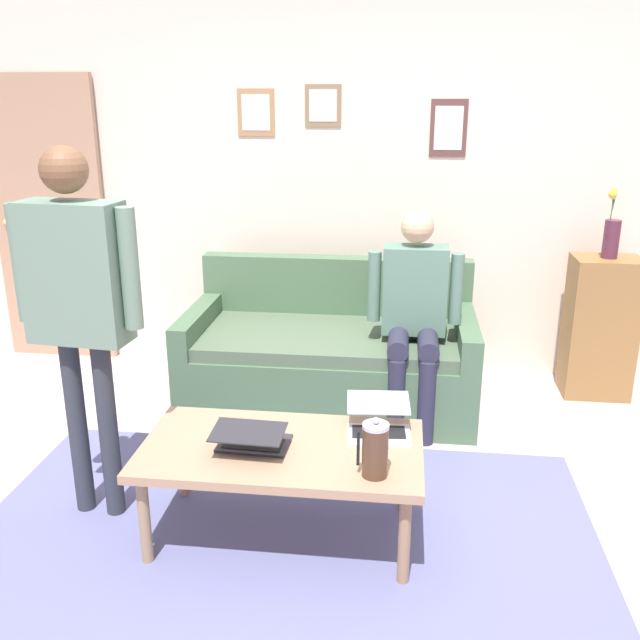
% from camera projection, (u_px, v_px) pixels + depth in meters
% --- Properties ---
extents(ground_plane, '(7.68, 7.68, 0.00)m').
position_uv_depth(ground_plane, '(312.00, 540.00, 3.13)').
color(ground_plane, '#BEA4A3').
extents(area_rug, '(2.84, 1.95, 0.01)m').
position_uv_depth(area_rug, '(279.00, 546.00, 3.08)').
color(area_rug, slate).
rests_on(area_rug, ground_plane).
extents(back_wall, '(7.04, 0.11, 2.70)m').
position_uv_depth(back_wall, '(354.00, 179.00, 4.79)').
color(back_wall, beige).
rests_on(back_wall, ground_plane).
extents(interior_door, '(0.82, 0.09, 2.05)m').
position_uv_depth(interior_door, '(50.00, 222.00, 5.06)').
color(interior_door, tan).
rests_on(interior_door, ground_plane).
extents(couch, '(1.79, 0.93, 0.88)m').
position_uv_depth(couch, '(330.00, 357.00, 4.46)').
color(couch, '#486749').
rests_on(couch, ground_plane).
extents(coffee_table, '(1.23, 0.66, 0.45)m').
position_uv_depth(coffee_table, '(282.00, 455.00, 3.05)').
color(coffee_table, '#A27F5F').
rests_on(coffee_table, ground_plane).
extents(laptop_left, '(0.32, 0.30, 0.12)m').
position_uv_depth(laptop_left, '(252.00, 439.00, 3.00)').
color(laptop_left, '#28282D').
rests_on(laptop_left, coffee_table).
extents(laptop_center, '(0.31, 0.35, 0.13)m').
position_uv_depth(laptop_center, '(379.00, 423.00, 3.15)').
color(laptop_center, silver).
rests_on(laptop_center, coffee_table).
extents(french_press, '(0.13, 0.11, 0.26)m').
position_uv_depth(french_press, '(375.00, 450.00, 2.77)').
color(french_press, '#4C3323').
rests_on(french_press, coffee_table).
extents(side_shelf, '(0.42, 0.32, 0.92)m').
position_uv_depth(side_shelf, '(600.00, 327.00, 4.54)').
color(side_shelf, olive).
rests_on(side_shelf, ground_plane).
extents(flower_vase, '(0.10, 0.10, 0.44)m').
position_uv_depth(flower_vase, '(611.00, 234.00, 4.35)').
color(flower_vase, '#512739').
rests_on(flower_vase, side_shelf).
extents(person_standing, '(0.60, 0.23, 1.71)m').
position_uv_depth(person_standing, '(77.00, 291.00, 3.02)').
color(person_standing, '#2E323B').
rests_on(person_standing, ground_plane).
extents(person_seated, '(0.55, 0.51, 1.28)m').
position_uv_depth(person_seated, '(414.00, 307.00, 4.05)').
color(person_seated, '#292A3C').
rests_on(person_seated, ground_plane).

